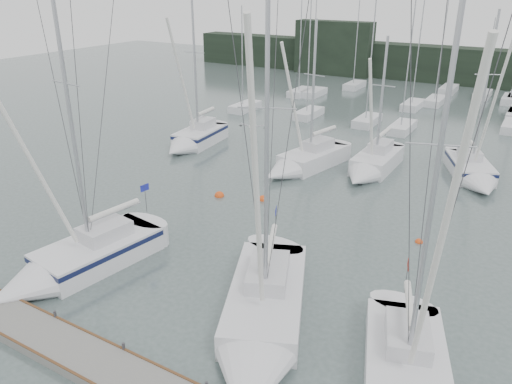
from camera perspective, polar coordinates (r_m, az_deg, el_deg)
ground at (r=22.70m, az=-3.64°, el=-14.22°), size 160.00×160.00×0.00m
far_treeline at (r=78.29m, az=23.38°, el=13.01°), size 90.00×4.00×5.00m
far_building_left at (r=81.31m, az=8.87°, el=15.95°), size 12.00×3.00×8.00m
mast_forest at (r=61.82m, az=21.57°, el=9.12°), size 47.62×26.67×14.88m
sailboat_near_left at (r=26.82m, az=-20.60°, el=-7.79°), size 4.39×9.57×16.00m
sailboat_near_center at (r=21.10m, az=0.47°, el=-15.59°), size 7.18×11.20×15.91m
sailboat_mid_a at (r=44.77m, az=-7.25°, el=5.93°), size 3.51×8.00×13.50m
sailboat_mid_b at (r=38.95m, az=5.12°, el=3.28°), size 4.52×9.07×12.07m
sailboat_mid_c at (r=39.12m, az=12.98°, el=2.86°), size 2.64×8.18×10.92m
sailboat_mid_d at (r=40.05m, az=23.69°, el=1.91°), size 5.41×8.07×12.80m
buoy_a at (r=33.81m, az=0.78°, el=-0.90°), size 0.62×0.62×0.62m
buoy_b at (r=29.94m, az=18.11°, el=-5.48°), size 0.44×0.44×0.44m
buoy_c at (r=34.48m, az=-4.22°, el=-0.47°), size 0.67×0.67×0.67m
seagull at (r=20.07m, az=-0.39°, el=7.57°), size 1.03×0.49×0.20m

